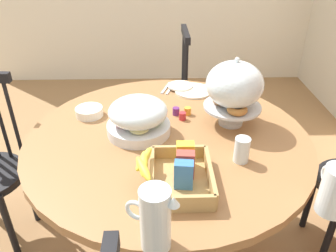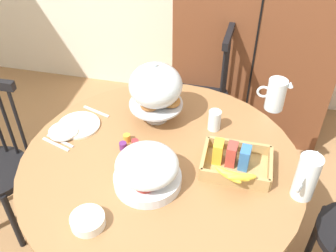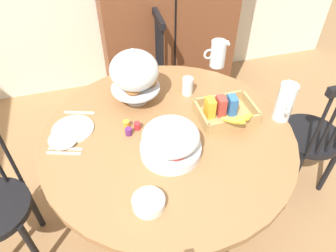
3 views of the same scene
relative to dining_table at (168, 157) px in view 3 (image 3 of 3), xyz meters
name	(u,v)px [view 3 (image 3 of 3)]	position (x,y,z in m)	size (l,w,h in m)	color
ground_plane	(166,231)	(-0.06, -0.15, -0.55)	(10.00, 10.00, 0.00)	#997047
dining_table	(168,157)	(0.00, 0.00, 0.00)	(1.33, 1.33, 0.74)	olive
windsor_chair_near_window	(312,138)	(0.97, -0.02, -0.10)	(0.40, 0.40, 0.97)	black
windsor_chair_by_cabinet	(143,78)	(0.07, 0.97, -0.10)	(0.40, 0.40, 0.97)	black
pastry_stand_with_dome	(134,72)	(-0.10, 0.32, 0.39)	(0.28, 0.28, 0.34)	silver
fruit_platter_covered	(171,140)	(-0.03, -0.14, 0.27)	(0.30, 0.30, 0.18)	silver
orange_juice_pitcher	(285,104)	(0.63, -0.05, 0.29)	(0.10, 0.17, 0.22)	silver
milk_pitcher	(218,55)	(0.50, 0.55, 0.27)	(0.18, 0.10, 0.18)	silver
cereal_basket	(226,112)	(0.34, 0.03, 0.23)	(0.32, 0.30, 0.12)	tan
china_plate_large	(73,129)	(-0.48, 0.16, 0.19)	(0.22, 0.22, 0.01)	white
china_plate_small	(63,139)	(-0.53, 0.09, 0.20)	(0.15, 0.15, 0.01)	white
cereal_bowl	(149,203)	(-0.20, -0.40, 0.21)	(0.14, 0.14, 0.04)	white
drinking_glass	(188,86)	(0.21, 0.30, 0.24)	(0.06, 0.06, 0.11)	silver
jam_jar_strawberry	(137,126)	(-0.15, 0.08, 0.21)	(0.04, 0.04, 0.04)	#B7282D
jam_jar_apricot	(127,124)	(-0.20, 0.11, 0.21)	(0.04, 0.04, 0.04)	orange
jam_jar_grape	(129,132)	(-0.20, 0.05, 0.21)	(0.04, 0.04, 0.04)	#5B2366
table_knife	(66,149)	(-0.53, 0.03, 0.19)	(0.17, 0.01, 0.01)	silver
dinner_fork	(64,153)	(-0.54, 0.00, 0.19)	(0.17, 0.01, 0.01)	silver
soup_spoon	(80,113)	(-0.44, 0.30, 0.19)	(0.17, 0.01, 0.01)	silver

